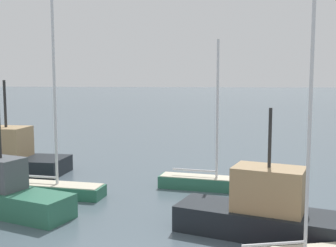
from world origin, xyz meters
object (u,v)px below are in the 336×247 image
object	(u,v)px
sailboat_1	(209,181)
fishing_boat_2	(3,157)
fishing_boat_3	(262,211)
fishing_boat_1	(6,195)
sailboat_0	(49,185)

from	to	relation	value
sailboat_1	fishing_boat_2	distance (m)	13.14
sailboat_1	fishing_boat_3	bearing A→B (deg)	-62.44
sailboat_1	fishing_boat_3	xyz separation A→B (m)	(2.19, -6.26, 0.50)
sailboat_1	fishing_boat_1	size ratio (longest dim) A/B	1.22
fishing_boat_1	fishing_boat_2	xyz separation A→B (m)	(-4.28, 7.33, 0.14)
sailboat_1	fishing_boat_2	size ratio (longest dim) A/B	0.94
sailboat_0	fishing_boat_2	size ratio (longest dim) A/B	1.32
sailboat_0	fishing_boat_3	xyz separation A→B (m)	(10.11, -4.04, 0.41)
sailboat_0	fishing_boat_1	size ratio (longest dim) A/B	1.71
sailboat_0	fishing_boat_2	world-z (taller)	sailboat_0
sailboat_1	fishing_boat_2	xyz separation A→B (m)	(-12.93, 2.29, 0.50)
sailboat_0	fishing_boat_3	bearing A→B (deg)	-16.02
fishing_boat_1	sailboat_0	bearing A→B (deg)	-86.42
fishing_boat_1	fishing_boat_3	bearing A→B (deg)	-168.19
sailboat_1	fishing_boat_2	world-z (taller)	sailboat_1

